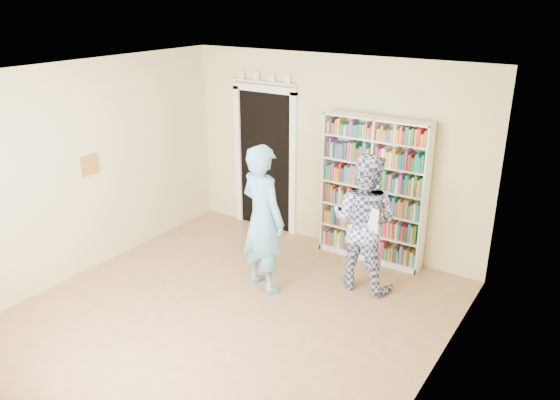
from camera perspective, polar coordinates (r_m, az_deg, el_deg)
name	(u,v)px	position (r m, az deg, el deg)	size (l,w,h in m)	color
floor	(222,321)	(6.29, -6.08, -12.45)	(5.00, 5.00, 0.00)	#8E6544
ceiling	(211,77)	(5.32, -7.21, 12.67)	(5.00, 5.00, 0.00)	white
wall_back	(331,153)	(7.65, 5.37, 4.89)	(4.50, 4.50, 0.00)	beige
wall_left	(76,172)	(7.24, -20.52, 2.71)	(5.00, 5.00, 0.00)	beige
wall_right	(430,265)	(4.68, 15.40, -6.52)	(5.00, 5.00, 0.00)	beige
bookshelf	(373,190)	(7.33, 9.74, 1.04)	(1.43, 0.27, 1.97)	white
doorway	(265,154)	(8.22, -1.54, 4.88)	(1.10, 0.08, 2.43)	black
wall_art	(90,165)	(7.33, -19.25, 3.48)	(0.03, 0.25, 0.25)	brown
man_blue	(263,219)	(6.51, -1.82, -1.99)	(0.67, 0.44, 1.83)	#60A4D6
man_plaid	(364,222)	(6.64, 8.75, -2.26)	(0.84, 0.65, 1.73)	navy
paper_sheet	(370,220)	(6.36, 9.38, -2.05)	(0.21, 0.01, 0.30)	white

